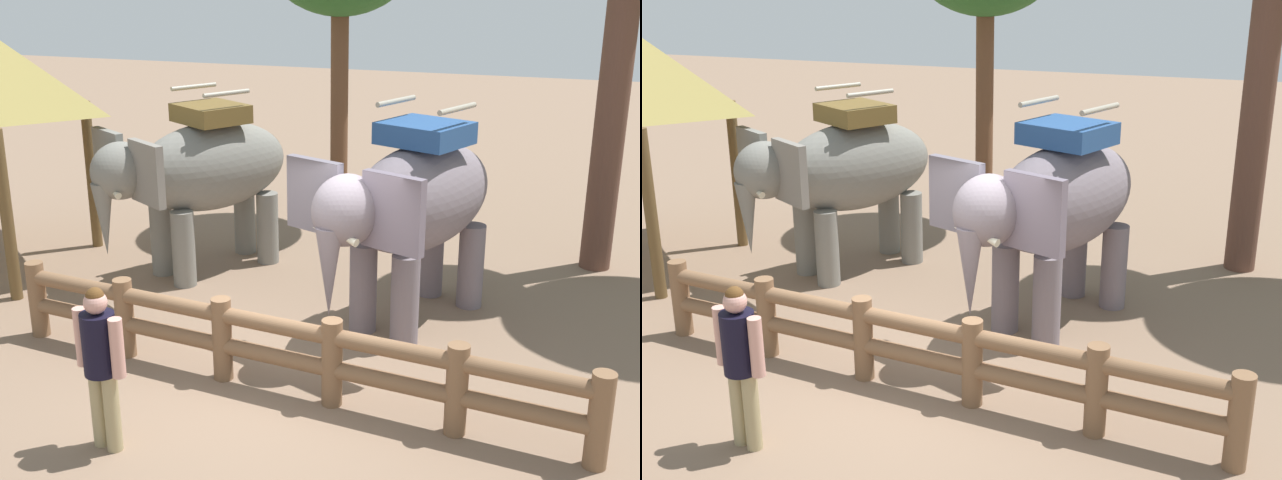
{
  "view_description": "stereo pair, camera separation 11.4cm",
  "coord_description": "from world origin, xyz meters",
  "views": [
    {
      "loc": [
        3.41,
        -7.96,
        4.81
      ],
      "look_at": [
        0.0,
        1.52,
        1.4
      ],
      "focal_mm": 45.87,
      "sensor_mm": 36.0,
      "label": 1
    },
    {
      "loc": [
        3.52,
        -7.92,
        4.81
      ],
      "look_at": [
        0.0,
        1.52,
        1.4
      ],
      "focal_mm": 45.87,
      "sensor_mm": 36.0,
      "label": 2
    }
  ],
  "objects": [
    {
      "name": "elephant_near_left",
      "position": [
        -2.65,
        3.3,
        1.68
      ],
      "size": [
        2.84,
        3.47,
        2.99
      ],
      "color": "slate",
      "rests_on": "ground"
    },
    {
      "name": "elephant_center",
      "position": [
        1.0,
        2.42,
        1.74
      ],
      "size": [
        2.6,
        3.68,
        3.09
      ],
      "color": "slate",
      "rests_on": "ground"
    },
    {
      "name": "ground_plane",
      "position": [
        0.0,
        0.0,
        0.0
      ],
      "size": [
        60.0,
        60.0,
        0.0
      ],
      "primitive_type": "plane",
      "color": "#7E644F"
    },
    {
      "name": "tourist_woman_in_black",
      "position": [
        -1.19,
        -1.71,
        1.04
      ],
      "size": [
        0.63,
        0.41,
        1.8
      ],
      "color": "tan",
      "rests_on": "ground"
    },
    {
      "name": "log_fence",
      "position": [
        -0.0,
        -0.02,
        0.6
      ],
      "size": [
        7.48,
        0.93,
        1.05
      ],
      "color": "brown",
      "rests_on": "ground"
    }
  ]
}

